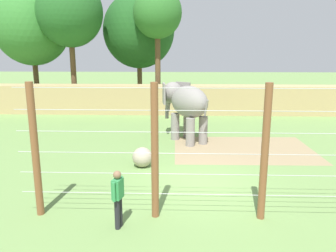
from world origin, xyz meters
name	(u,v)px	position (x,y,z in m)	size (l,w,h in m)	color
ground_plane	(200,185)	(0.00, 0.00, 0.00)	(120.00, 120.00, 0.00)	#6B8E4C
dirt_patch	(243,149)	(2.39, 4.63, 0.00)	(6.78, 4.73, 0.01)	#937F5B
embankment_wall	(190,100)	(0.00, 13.98, 1.07)	(36.00, 1.80, 2.14)	tan
elephant	(186,103)	(-0.45, 6.22, 2.02)	(2.99, 3.70, 3.05)	gray
enrichment_ball	(142,157)	(-2.32, 1.92, 0.42)	(0.84, 0.84, 0.84)	tan
cable_fence	(208,152)	(0.05, -2.36, 2.00)	(10.86, 0.22, 3.99)	brown
zookeeper	(118,197)	(-2.43, -3.05, 0.93)	(0.30, 0.59, 1.67)	#232328
tree_far_left	(139,31)	(-4.53, 19.83, 6.42)	(6.38, 6.38, 9.78)	brown
tree_left_of_centre	(157,14)	(-2.60, 16.32, 7.53)	(3.85, 3.85, 9.64)	brown
tree_behind_wall	(32,26)	(-13.27, 17.51, 6.69)	(6.24, 6.24, 9.98)	brown
tree_right_of_centre	(70,13)	(-9.48, 15.98, 7.60)	(5.16, 5.16, 10.35)	brown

